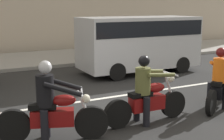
% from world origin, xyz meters
% --- Properties ---
extents(ground_plane, '(80.00, 80.00, 0.00)m').
position_xyz_m(ground_plane, '(0.00, 0.00, 0.00)').
color(ground_plane, black).
extents(sidewalk_slab, '(40.00, 4.40, 0.14)m').
position_xyz_m(sidewalk_slab, '(0.00, 8.00, 0.07)').
color(sidewalk_slab, gray).
rests_on(sidewalk_slab, ground_plane).
extents(lane_marking_stripe, '(18.00, 0.14, 0.01)m').
position_xyz_m(lane_marking_stripe, '(-0.59, 0.90, 0.00)').
color(lane_marking_stripe, silver).
rests_on(lane_marking_stripe, ground_plane).
extents(motorcycle_with_rider_black_leather, '(2.08, 0.95, 1.60)m').
position_xyz_m(motorcycle_with_rider_black_leather, '(-2.31, -1.20, 0.65)').
color(motorcycle_with_rider_black_leather, black).
rests_on(motorcycle_with_rider_black_leather, ground_plane).
extents(motorcycle_with_rider_orange_stripe, '(1.89, 1.20, 1.57)m').
position_xyz_m(motorcycle_with_rider_orange_stripe, '(2.15, -1.13, 0.64)').
color(motorcycle_with_rider_orange_stripe, black).
rests_on(motorcycle_with_rider_orange_stripe, ground_plane).
extents(motorcycle_with_rider_olive, '(2.13, 0.70, 1.55)m').
position_xyz_m(motorcycle_with_rider_olive, '(-0.15, -1.21, 0.63)').
color(motorcycle_with_rider_olive, black).
rests_on(motorcycle_with_rider_olive, ground_plane).
extents(parked_van_silver, '(4.66, 1.96, 2.18)m').
position_xyz_m(parked_van_silver, '(2.56, 3.50, 1.26)').
color(parked_van_silver, '#B2B5BA').
rests_on(parked_van_silver, ground_plane).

